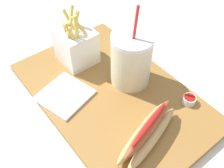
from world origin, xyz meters
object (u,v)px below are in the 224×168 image
soda_cup (131,59)px  hot_dog_1 (148,133)px  napkin_stack (65,95)px  fries_basket (75,46)px  ketchup_cup_1 (189,100)px

soda_cup → hot_dog_1: bearing=-29.1°
soda_cup → napkin_stack: soda_cup is taller
soda_cup → fries_basket: (-0.15, -0.07, -0.02)m
fries_basket → napkin_stack: size_ratio=1.45×
soda_cup → hot_dog_1: soda_cup is taller
hot_dog_1 → napkin_stack: bearing=-160.7°
fries_basket → hot_dog_1: (0.30, -0.02, -0.03)m
soda_cup → fries_basket: bearing=-155.1°
soda_cup → hot_dog_1: 0.18m
hot_dog_1 → napkin_stack: 0.22m
hot_dog_1 → ketchup_cup_1: 0.15m
napkin_stack → fries_basket: bearing=134.1°
hot_dog_1 → ketchup_cup_1: bearing=94.5°
soda_cup → napkin_stack: bearing=-108.9°
hot_dog_1 → ketchup_cup_1: size_ratio=6.16×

